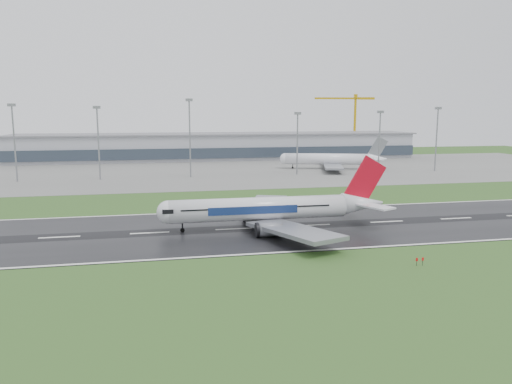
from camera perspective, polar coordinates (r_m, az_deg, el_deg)
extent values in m
plane|color=#294D1C|center=(122.82, 6.68, -3.92)|extent=(520.00, 520.00, 0.00)
cube|color=black|center=(122.81, 6.68, -3.90)|extent=(400.00, 45.00, 0.10)
cube|color=slate|center=(243.10, -2.53, 2.64)|extent=(400.00, 130.00, 0.08)
cube|color=#92939D|center=(301.60, -4.33, 5.32)|extent=(240.00, 36.00, 15.00)
cylinder|color=gray|center=(221.32, -26.46, 5.01)|extent=(0.64, 0.64, 30.53)
cylinder|color=gray|center=(215.29, -17.98, 5.31)|extent=(0.64, 0.64, 29.67)
cylinder|color=gray|center=(214.32, -7.76, 6.09)|extent=(0.64, 0.64, 32.92)
cylinder|color=gray|center=(223.02, 4.86, 5.53)|extent=(0.64, 0.64, 27.22)
cylinder|color=gray|center=(237.46, 14.26, 5.58)|extent=(0.64, 0.64, 27.88)
cylinder|color=gray|center=(251.71, 20.40, 5.68)|extent=(0.64, 0.64, 29.66)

